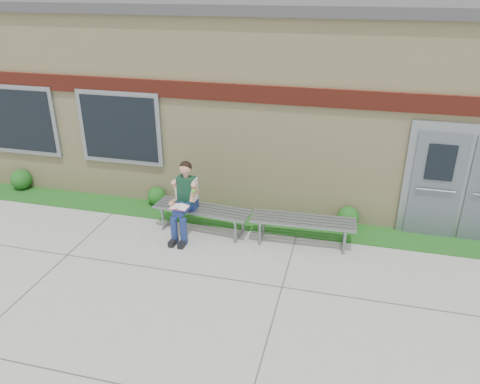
# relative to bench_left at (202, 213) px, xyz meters

# --- Properties ---
(ground) EXTENTS (80.00, 80.00, 0.00)m
(ground) POSITION_rel_bench_left_xyz_m (0.87, -2.00, -0.39)
(ground) COLOR #9E9E99
(ground) RESTS_ON ground
(grass_strip) EXTENTS (16.00, 0.80, 0.02)m
(grass_strip) POSITION_rel_bench_left_xyz_m (0.87, 0.60, -0.38)
(grass_strip) COLOR #134916
(grass_strip) RESTS_ON ground
(school_building) EXTENTS (16.20, 6.22, 4.20)m
(school_building) POSITION_rel_bench_left_xyz_m (0.86, 3.99, 1.71)
(school_building) COLOR beige
(school_building) RESTS_ON ground
(bench_left) EXTENTS (1.98, 0.72, 0.50)m
(bench_left) POSITION_rel_bench_left_xyz_m (0.00, 0.00, 0.00)
(bench_left) COLOR gray
(bench_left) RESTS_ON ground
(bench_right) EXTENTS (1.99, 0.62, 0.51)m
(bench_right) POSITION_rel_bench_left_xyz_m (2.00, 0.00, 0.01)
(bench_right) COLOR gray
(bench_right) RESTS_ON ground
(girl) EXTENTS (0.53, 0.89, 1.49)m
(girl) POSITION_rel_bench_left_xyz_m (-0.28, -0.23, 0.39)
(girl) COLOR navy
(girl) RESTS_ON ground
(shrub_west) EXTENTS (0.48, 0.48, 0.48)m
(shrub_west) POSITION_rel_bench_left_xyz_m (-4.84, 0.85, -0.13)
(shrub_west) COLOR #134916
(shrub_west) RESTS_ON grass_strip
(shrub_mid) EXTENTS (0.41, 0.41, 0.41)m
(shrub_mid) POSITION_rel_bench_left_xyz_m (-1.36, 0.85, -0.17)
(shrub_mid) COLOR #134916
(shrub_mid) RESTS_ON grass_strip
(shrub_east) EXTENTS (0.43, 0.43, 0.43)m
(shrub_east) POSITION_rel_bench_left_xyz_m (2.82, 0.85, -0.15)
(shrub_east) COLOR #134916
(shrub_east) RESTS_ON grass_strip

